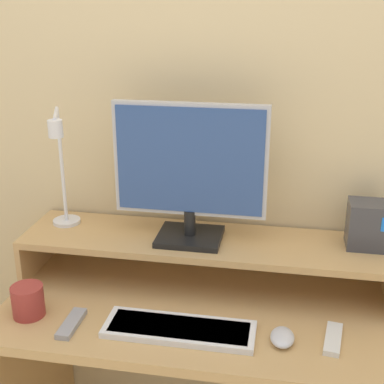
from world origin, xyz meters
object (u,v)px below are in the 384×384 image
keyboard (179,329)px  desk_lamp (61,172)px  monitor (190,170)px  remote_control (72,323)px  remote_secondary (333,339)px  mouse (282,337)px  router_dock (368,225)px  mug (28,301)px

keyboard → desk_lamp: bearing=148.4°
monitor → remote_control: 0.56m
desk_lamp → keyboard: size_ratio=0.95×
keyboard → remote_secondary: bearing=4.6°
desk_lamp → mouse: (0.71, -0.26, -0.34)m
remote_control → mouse: bearing=3.1°
monitor → remote_secondary: bearing=-28.8°
keyboard → router_dock: bearing=31.7°
monitor → router_dock: (0.54, 0.05, -0.16)m
mouse → remote_secondary: 0.14m
monitor → desk_lamp: (-0.41, -0.01, -0.03)m
keyboard → remote_secondary: 0.42m
mouse → remote_control: 0.59m
desk_lamp → remote_secondary: size_ratio=2.73×
mug → keyboard: bearing=-0.6°
monitor → remote_secondary: monitor is taller
keyboard → remote_control: keyboard is taller
keyboard → mouse: 0.28m
desk_lamp → mouse: size_ratio=4.25×
router_dock → remote_control: 0.92m
remote_secondary → desk_lamp: bearing=164.8°
router_dock → keyboard: bearing=-148.3°
keyboard → mouse: (0.28, 0.01, 0.01)m
remote_control → desk_lamp: bearing=113.2°
desk_lamp → remote_secondary: 0.94m
desk_lamp → mouse: 0.83m
keyboard → mouse: bearing=1.1°
router_dock → mouse: (-0.24, -0.31, -0.21)m
remote_secondary → mug: bearing=-178.1°
desk_lamp → remote_secondary: (0.85, -0.23, -0.35)m
remote_secondary → remote_control: bearing=-175.3°
mouse → monitor: bearing=138.4°
keyboard → mug: 0.45m
monitor → remote_control: size_ratio=3.32×
remote_control → remote_secondary: bearing=4.7°
remote_secondary → keyboard: bearing=-175.4°
remote_control → monitor: bearing=46.6°
mouse → desk_lamp: bearing=160.0°
mouse → remote_secondary: size_ratio=0.64×
mouse → mug: bearing=-179.9°
remote_control → mug: bearing=168.0°
mouse → mug: 0.73m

